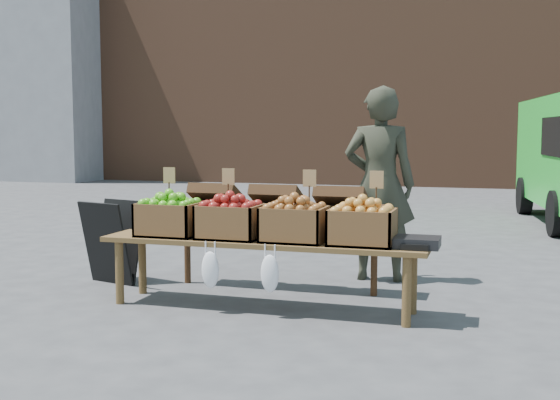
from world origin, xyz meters
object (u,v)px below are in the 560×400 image
(display_bench, at_px, (262,274))
(crate_green_apples, at_px, (362,227))
(back_table, at_px, (277,233))
(crate_golden_apples, at_px, (170,219))
(crate_russet_pears, at_px, (230,222))
(chalkboard_sign, at_px, (112,242))
(weighing_scale, at_px, (417,242))
(crate_red_apples, at_px, (294,224))
(vendor, at_px, (380,184))

(display_bench, bearing_deg, crate_green_apples, 0.00)
(back_table, xyz_separation_m, crate_golden_apples, (-0.73, -0.72, 0.19))
(crate_golden_apples, xyz_separation_m, crate_russet_pears, (0.55, 0.00, 0.00))
(chalkboard_sign, height_order, weighing_scale, chalkboard_sign)
(weighing_scale, bearing_deg, display_bench, 180.00)
(display_bench, relative_size, crate_russet_pears, 5.40)
(crate_russet_pears, height_order, crate_red_apples, same)
(back_table, bearing_deg, display_bench, -82.30)
(crate_green_apples, bearing_deg, display_bench, 180.00)
(crate_russet_pears, bearing_deg, weighing_scale, 0.00)
(chalkboard_sign, height_order, crate_green_apples, crate_green_apples)
(back_table, relative_size, display_bench, 0.78)
(vendor, distance_m, back_table, 1.16)
(display_bench, bearing_deg, vendor, 62.51)
(chalkboard_sign, distance_m, back_table, 1.60)
(back_table, height_order, crate_golden_apples, back_table)
(back_table, bearing_deg, weighing_scale, -28.12)
(back_table, bearing_deg, crate_golden_apples, -135.30)
(crate_green_apples, xyz_separation_m, weighing_scale, (0.43, 0.00, -0.10))
(weighing_scale, bearing_deg, crate_golden_apples, 180.00)
(crate_red_apples, relative_size, weighing_scale, 1.47)
(display_bench, xyz_separation_m, crate_golden_apples, (-0.83, 0.00, 0.42))
(vendor, height_order, weighing_scale, vendor)
(vendor, bearing_deg, crate_golden_apples, 37.53)
(display_bench, xyz_separation_m, crate_red_apples, (0.27, 0.00, 0.42))
(chalkboard_sign, distance_m, crate_russet_pears, 1.52)
(chalkboard_sign, xyz_separation_m, crate_golden_apples, (0.85, -0.50, 0.31))
(back_table, height_order, crate_russet_pears, back_table)
(chalkboard_sign, distance_m, crate_golden_apples, 1.04)
(weighing_scale, bearing_deg, crate_russet_pears, 180.00)
(vendor, height_order, display_bench, vendor)
(chalkboard_sign, xyz_separation_m, crate_red_apples, (1.95, -0.50, 0.31))
(vendor, bearing_deg, crate_red_apples, 67.44)
(vendor, relative_size, crate_golden_apples, 3.76)
(chalkboard_sign, height_order, back_table, back_table)
(chalkboard_sign, relative_size, display_bench, 0.30)
(crate_golden_apples, relative_size, crate_green_apples, 1.00)
(crate_golden_apples, height_order, crate_red_apples, same)
(display_bench, height_order, crate_green_apples, crate_green_apples)
(back_table, distance_m, weighing_scale, 1.53)
(crate_golden_apples, bearing_deg, display_bench, 0.00)
(back_table, distance_m, display_bench, 0.76)
(crate_golden_apples, xyz_separation_m, crate_green_apples, (1.65, 0.00, 0.00))
(display_bench, height_order, crate_golden_apples, crate_golden_apples)
(display_bench, bearing_deg, weighing_scale, 0.00)
(vendor, bearing_deg, chalkboard_sign, 15.98)
(vendor, height_order, crate_golden_apples, vendor)
(vendor, distance_m, crate_green_apples, 1.43)
(crate_golden_apples, bearing_deg, weighing_scale, 0.00)
(display_bench, xyz_separation_m, weighing_scale, (1.25, 0.00, 0.33))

